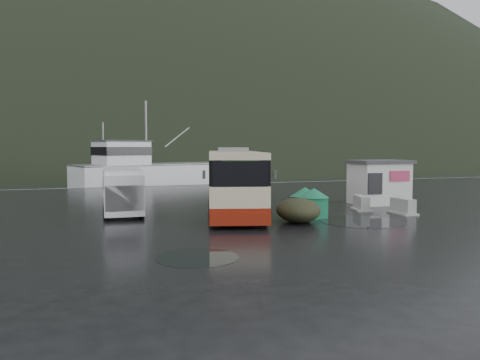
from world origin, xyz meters
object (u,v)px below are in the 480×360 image
object	(u,v)px
ticket_kiosk	(378,204)
dome_tent	(298,222)
white_van	(122,213)
jersey_barrier_a	(361,210)
waste_bin_left	(314,218)
waste_bin_right	(305,217)
coach_bus	(233,211)
fishing_trawler	(170,180)
jersey_barrier_b	(403,214)

from	to	relation	value
ticket_kiosk	dome_tent	bearing A→B (deg)	-147.27
white_van	jersey_barrier_a	world-z (taller)	white_van
white_van	ticket_kiosk	distance (m)	15.32
waste_bin_left	waste_bin_right	distance (m)	0.60
waste_bin_right	jersey_barrier_a	bearing A→B (deg)	14.75
coach_bus	waste_bin_right	world-z (taller)	coach_bus
ticket_kiosk	fishing_trawler	size ratio (longest dim) A/B	0.15
coach_bus	waste_bin_right	distance (m)	4.24
coach_bus	dome_tent	xyz separation A→B (m)	(1.60, -4.70, 0.00)
waste_bin_right	dome_tent	xyz separation A→B (m)	(-1.10, -1.43, 0.00)
waste_bin_left	jersey_barrier_a	size ratio (longest dim) A/B	0.92
white_van	fishing_trawler	world-z (taller)	fishing_trawler
waste_bin_right	jersey_barrier_a	world-z (taller)	waste_bin_right
fishing_trawler	ticket_kiosk	bearing A→B (deg)	-90.60
coach_bus	jersey_barrier_b	distance (m)	8.97
waste_bin_right	jersey_barrier_b	bearing A→B (deg)	-9.90
white_van	coach_bus	bearing A→B (deg)	-6.88
ticket_kiosk	fishing_trawler	xyz separation A→B (m)	(-7.98, 25.51, 0.00)
waste_bin_left	fishing_trawler	size ratio (longest dim) A/B	0.06
coach_bus	white_van	size ratio (longest dim) A/B	2.15
coach_bus	waste_bin_left	xyz separation A→B (m)	(2.90, -3.83, 0.00)
jersey_barrier_a	fishing_trawler	world-z (taller)	fishing_trawler
ticket_kiosk	jersey_barrier_b	distance (m)	4.38
jersey_barrier_a	fishing_trawler	bearing A→B (deg)	100.84
jersey_barrier_b	ticket_kiosk	bearing A→B (deg)	70.11
dome_tent	jersey_barrier_a	size ratio (longest dim) A/B	1.75
jersey_barrier_a	waste_bin_left	bearing A→B (deg)	-157.00
fishing_trawler	waste_bin_left	bearing A→B (deg)	-105.13
waste_bin_right	ticket_kiosk	xyz separation A→B (m)	(6.72, 3.21, 0.00)
coach_bus	fishing_trawler	world-z (taller)	fishing_trawler
white_van	waste_bin_left	size ratio (longest dim) A/B	3.87
waste_bin_left	ticket_kiosk	xyz separation A→B (m)	(6.53, 3.78, 0.00)
waste_bin_right	fishing_trawler	world-z (taller)	fishing_trawler
waste_bin_left	ticket_kiosk	size ratio (longest dim) A/B	0.43
waste_bin_left	coach_bus	bearing A→B (deg)	127.05
waste_bin_left	waste_bin_right	world-z (taller)	waste_bin_right
waste_bin_right	coach_bus	bearing A→B (deg)	129.62
dome_tent	ticket_kiosk	distance (m)	9.09
fishing_trawler	waste_bin_right	bearing A→B (deg)	-105.46
white_van	jersey_barrier_b	bearing A→B (deg)	-17.78
dome_tent	jersey_barrier_b	world-z (taller)	dome_tent
ticket_kiosk	jersey_barrier_a	size ratio (longest dim) A/B	2.14
jersey_barrier_b	waste_bin_left	bearing A→B (deg)	176.10
dome_tent	fishing_trawler	world-z (taller)	fishing_trawler
white_van	jersey_barrier_a	xyz separation A→B (m)	(12.59, -3.20, 0.00)
coach_bus	fishing_trawler	bearing A→B (deg)	102.65
waste_bin_right	ticket_kiosk	bearing A→B (deg)	25.52
white_van	jersey_barrier_b	size ratio (longest dim) A/B	3.49
dome_tent	jersey_barrier_b	xyz separation A→B (m)	(6.33, 0.52, 0.00)
ticket_kiosk	waste_bin_left	bearing A→B (deg)	-147.89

